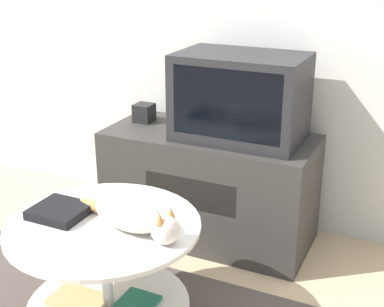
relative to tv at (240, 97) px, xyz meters
The scene contains 6 objects.
tv_stand 0.53m from the tv, behind, with size 1.09×0.49×0.59m.
tv is the anchor object (origin of this frame).
speaker 0.59m from the tv, behind, with size 0.10×0.10×0.10m.
coffee_table 1.05m from the tv, 103.00° to the right, with size 0.75×0.75×0.48m.
dvd_box 1.04m from the tv, 113.21° to the right, with size 0.21×0.19×0.04m.
cat 0.93m from the tv, 95.09° to the right, with size 0.50×0.23×0.13m.
Camera 1 is at (1.15, -1.46, 1.48)m, focal length 50.00 mm.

